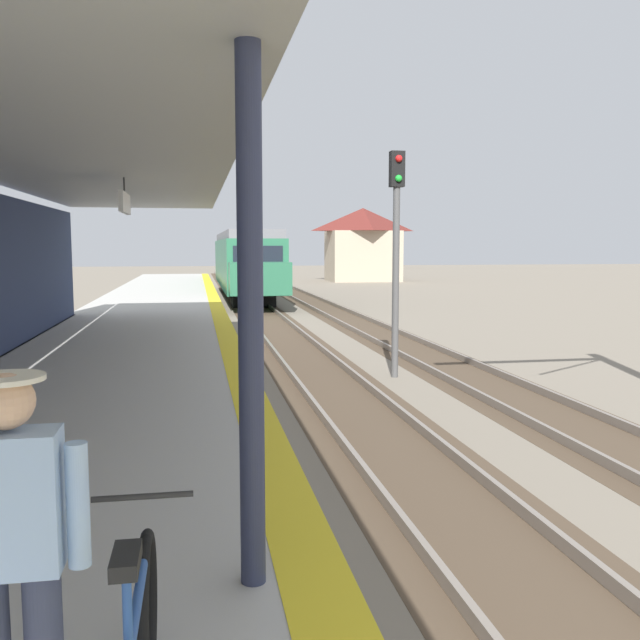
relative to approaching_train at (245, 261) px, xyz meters
The scene contains 7 objects.
station_platform 25.89m from the approaching_train, 99.81° to the right, with size 5.00×80.00×0.91m.
track_pair_nearest_platform 21.56m from the approaching_train, 90.01° to the right, with size 2.34×120.00×0.16m.
track_pair_middle 21.82m from the approaching_train, 81.01° to the right, with size 2.34×120.00×0.16m.
approaching_train is the anchor object (origin of this frame).
commuter_person 38.28m from the approaching_train, 95.42° to the right, with size 0.59×0.30×1.67m.
rail_signal_post 25.55m from the approaching_train, 86.24° to the right, with size 0.32×0.34×5.20m.
distant_trackside_house 22.06m from the approaching_train, 57.95° to the left, with size 6.60×5.28×6.40m.
Camera 1 is at (-0.98, 0.58, 3.05)m, focal length 38.79 mm.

